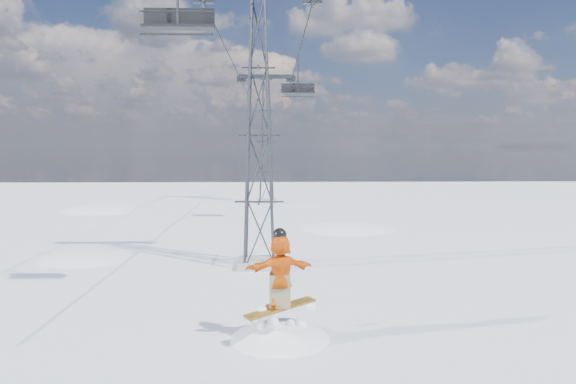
% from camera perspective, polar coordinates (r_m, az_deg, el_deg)
% --- Properties ---
extents(ground, '(120.00, 120.00, 0.00)m').
position_cam_1_polar(ground, '(14.27, -7.38, -15.68)').
color(ground, white).
rests_on(ground, ground).
extents(snow_terrain, '(39.00, 37.00, 22.00)m').
position_cam_1_polar(snow_terrain, '(37.99, -11.41, -17.70)').
color(snow_terrain, white).
rests_on(snow_terrain, ground).
extents(lift_tower_near, '(5.20, 1.80, 11.43)m').
position_cam_1_polar(lift_tower_near, '(21.29, -3.25, 6.19)').
color(lift_tower_near, '#999999').
rests_on(lift_tower_near, ground).
extents(lift_tower_far, '(5.20, 1.80, 11.43)m').
position_cam_1_polar(lift_tower_far, '(46.28, -2.41, 5.57)').
color(lift_tower_far, '#999999').
rests_on(lift_tower_far, ground).
extents(haul_cables, '(4.46, 51.00, 0.06)m').
position_cam_1_polar(haul_cables, '(33.29, -2.75, 15.09)').
color(haul_cables, black).
rests_on(haul_cables, ground).
extents(lift_chair_near, '(2.10, 0.60, 2.60)m').
position_cam_1_polar(lift_chair_near, '(16.24, -12.09, 18.20)').
color(lift_chair_near, black).
rests_on(lift_chair_near, ground).
extents(lift_chair_mid, '(2.15, 0.62, 2.66)m').
position_cam_1_polar(lift_chair_mid, '(33.54, 1.12, 11.34)').
color(lift_chair_mid, black).
rests_on(lift_chair_mid, ground).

